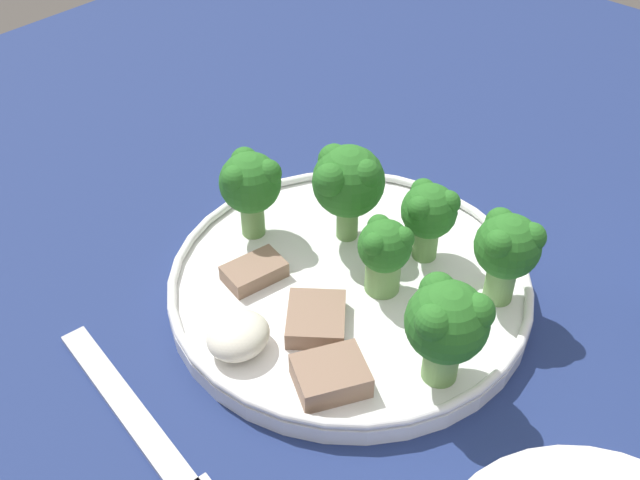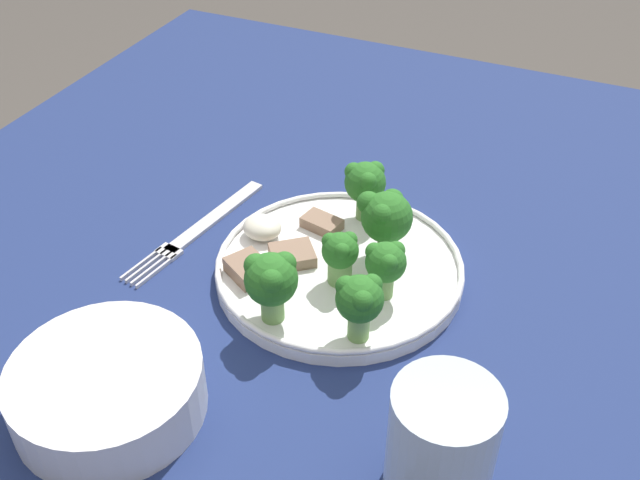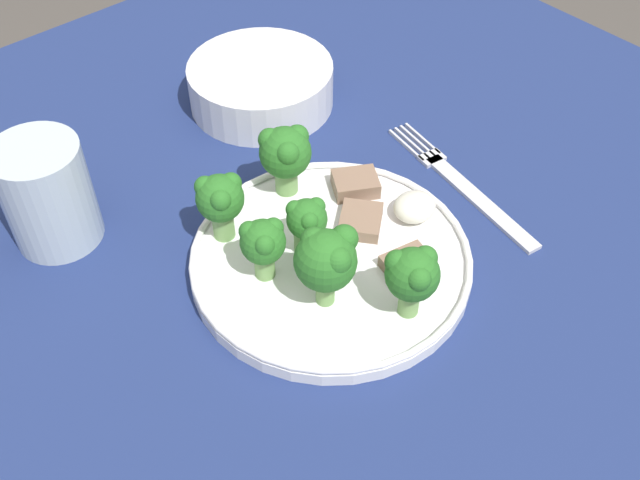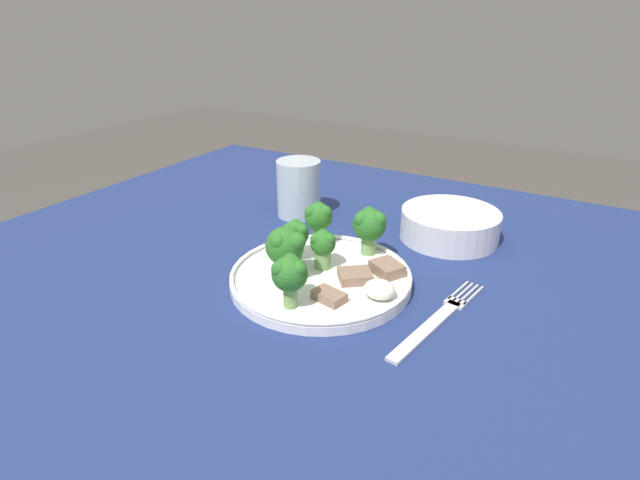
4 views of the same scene
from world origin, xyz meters
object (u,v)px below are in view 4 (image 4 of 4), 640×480
Objects in this scene: drinking_glass at (299,191)px; cream_bowl at (450,225)px; dinner_plate at (321,277)px; fork at (438,319)px.

cream_bowl is at bearing 8.13° from drinking_glass.
dinner_plate is 2.45× the size of drinking_glass.
drinking_glass is (-0.15, 0.19, 0.03)m from dinner_plate.
dinner_plate is 0.24m from drinking_glass.
fork is 1.34× the size of cream_bowl.
drinking_glass is at bearing -171.87° from cream_bowl.
drinking_glass is (-0.31, 0.19, 0.04)m from fork.
drinking_glass is (-0.25, -0.04, 0.02)m from cream_bowl.
cream_bowl reaches higher than fork.
cream_bowl is (0.10, 0.22, 0.01)m from dinner_plate.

